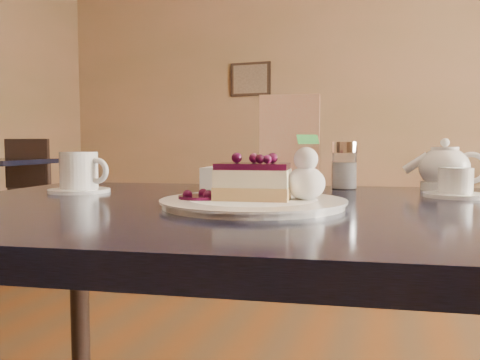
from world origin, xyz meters
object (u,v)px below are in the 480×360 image
(dessert_plate, at_px, (253,203))
(cheesecake_slice, at_px, (253,182))
(tea_set, at_px, (446,172))
(coffee_set, at_px, (80,174))
(main_table, at_px, (257,247))

(dessert_plate, xyz_separation_m, cheesecake_slice, (0.00, 0.00, 0.04))
(dessert_plate, relative_size, tea_set, 1.11)
(dessert_plate, bearing_deg, cheesecake_slice, 0.00)
(cheesecake_slice, relative_size, coffee_set, 0.94)
(coffee_set, bearing_deg, tea_set, 19.90)
(dessert_plate, height_order, cheesecake_slice, cheesecake_slice)
(main_table, relative_size, tea_set, 4.85)
(cheesecake_slice, height_order, coffee_set, coffee_set)
(main_table, distance_m, tea_set, 0.50)
(main_table, height_order, tea_set, tea_set)
(cheesecake_slice, distance_m, coffee_set, 0.45)
(dessert_plate, distance_m, coffee_set, 0.46)
(dessert_plate, xyz_separation_m, tea_set, (0.34, 0.40, 0.04))
(cheesecake_slice, bearing_deg, tea_set, 41.98)
(coffee_set, xyz_separation_m, tea_set, (0.78, 0.28, 0.00))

